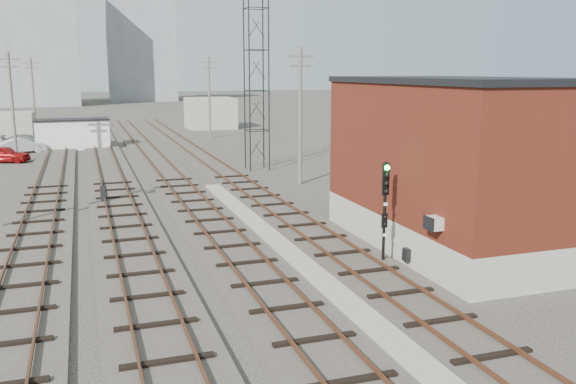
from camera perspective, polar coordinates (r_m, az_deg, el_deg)
name	(u,v)px	position (r m, az deg, el deg)	size (l,w,h in m)	color
ground	(150,138)	(70.71, -12.79, 4.92)	(320.00, 320.00, 0.00)	#282621
track_right	(209,162)	(50.44, -7.42, 2.77)	(3.20, 90.00, 0.39)	#332D28
track_mid_right	(160,165)	(49.83, -11.93, 2.52)	(3.20, 90.00, 0.39)	#332D28
track_mid_left	(108,167)	(49.53, -16.53, 2.24)	(3.20, 90.00, 0.39)	#332D28
track_left	(53,170)	(49.56, -21.15, 1.95)	(3.20, 90.00, 0.39)	#332D28
platform_curb	(279,245)	(26.21, -0.86, -5.02)	(0.90, 28.00, 0.26)	gray
brick_building	(450,164)	(26.69, 14.96, 2.59)	(6.54, 12.20, 7.22)	gray
lattice_tower	(256,71)	(46.71, -2.98, 11.28)	(1.60, 1.60, 15.00)	black
utility_pole_left_b	(12,104)	(55.27, -24.40, 7.50)	(1.80, 0.24, 9.00)	#595147
utility_pole_left_c	(33,94)	(80.17, -22.74, 8.50)	(1.80, 0.24, 9.00)	#595147
utility_pole_right_a	(300,112)	(40.43, 1.16, 7.47)	(1.80, 0.24, 9.00)	#595147
utility_pole_right_b	(209,95)	(69.37, -7.38, 8.97)	(1.80, 0.24, 9.00)	#595147
apartment_left	(23,35)	(145.55, -23.59, 13.33)	(22.00, 14.00, 30.00)	gray
apartment_right	(141,48)	(160.76, -13.60, 12.94)	(16.00, 12.00, 26.00)	gray
shed_right	(210,113)	(81.76, -7.28, 7.34)	(6.00, 6.00, 4.00)	gray
signal_mast	(385,205)	(23.76, 9.07, -1.22)	(0.40, 0.41, 4.08)	gray
switch_stand	(103,194)	(36.11, -16.88, -0.19)	(0.36, 0.36, 1.29)	black
site_trailer	(73,134)	(62.87, -19.50, 5.15)	(7.03, 3.22, 2.93)	white
car_red	(4,154)	(55.73, -25.02, 3.22)	(1.64, 4.07, 1.39)	maroon
car_silver	(23,145)	(61.81, -23.54, 4.02)	(1.43, 4.11, 1.35)	#AEB0B6
car_grey	(28,142)	(64.43, -23.16, 4.34)	(1.98, 4.88, 1.42)	slate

